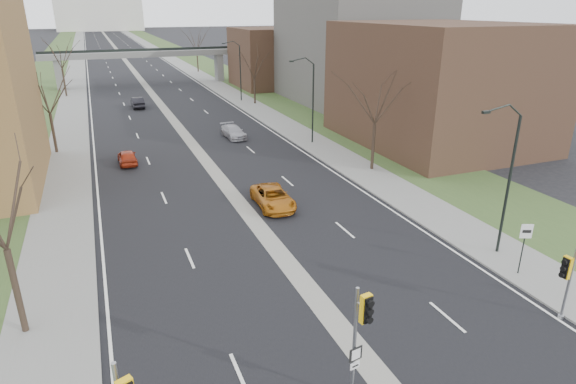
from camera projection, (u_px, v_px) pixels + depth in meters
ground at (377, 374)px, 18.81m from camera, size 700.00×700.00×0.00m
road_surface at (119, 53)px, 148.72m from camera, size 20.00×600.00×0.01m
median_strip at (119, 53)px, 148.72m from camera, size 1.20×600.00×0.02m
sidewalk_right at (159, 52)px, 152.86m from camera, size 4.00×600.00×0.12m
sidewalk_left at (78, 54)px, 144.54m from camera, size 4.00×600.00×0.12m
grass_verge_right at (178, 51)px, 154.94m from camera, size 8.00×600.00×0.10m
grass_verge_left at (56, 55)px, 142.47m from camera, size 8.00×600.00×0.10m
commercial_block_near at (438, 84)px, 49.21m from camera, size 16.00×20.00×12.00m
commercial_block_mid at (357, 50)px, 70.84m from camera, size 18.00×22.00×15.00m
commercial_block_far at (276, 58)px, 85.25m from camera, size 14.00×14.00×10.00m
pedestrian_bridge at (142, 58)px, 86.35m from camera, size 34.00×3.00×6.45m
streetlight_near at (505, 139)px, 25.30m from camera, size 2.61×0.20×8.70m
streetlight_mid at (306, 76)px, 47.82m from camera, size 2.61×0.20×8.70m
streetlight_far at (234, 54)px, 70.34m from camera, size 2.61×0.20×8.70m
tree_left_b at (46, 89)px, 44.97m from camera, size 6.75×6.75×8.81m
tree_left_c at (59, 51)px, 74.12m from camera, size 7.65×7.65×9.99m
tree_right_a at (377, 94)px, 39.97m from camera, size 7.20×7.20×9.40m
tree_right_b at (254, 64)px, 68.85m from camera, size 6.30×6.30×8.22m
tree_right_c at (196, 38)px, 103.05m from camera, size 7.65×7.65×9.99m
signal_pole_median at (360, 328)px, 16.26m from camera, size 0.57×0.79×4.73m
signal_pole_right at (576, 262)px, 20.85m from camera, size 0.88×0.81×4.71m
speed_limit_sign at (524, 240)px, 25.02m from camera, size 0.59×0.28×2.89m
car_left_near at (127, 157)px, 43.74m from camera, size 1.62×3.92×1.33m
car_left_far at (137, 102)px, 68.22m from camera, size 1.64×4.52×1.48m
car_right_near at (273, 197)px, 34.39m from camera, size 2.53×5.11×1.39m
car_right_mid at (233, 132)px, 52.54m from camera, size 2.15×4.69×1.33m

